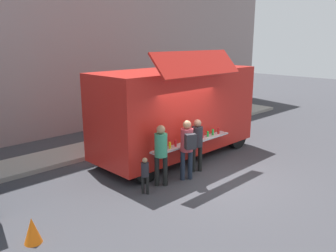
{
  "coord_description": "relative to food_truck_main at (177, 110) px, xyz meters",
  "views": [
    {
      "loc": [
        -7.62,
        -5.93,
        3.99
      ],
      "look_at": [
        -0.11,
        1.75,
        1.3
      ],
      "focal_mm": 36.85,
      "sensor_mm": 36.0,
      "label": 1
    }
  ],
  "objects": [
    {
      "name": "customer_front_ordering",
      "position": [
        -0.62,
        -1.45,
        -0.66
      ],
      "size": [
        0.53,
        0.4,
        1.66
      ],
      "rotation": [
        0.0,
        0.0,
        1.09
      ],
      "color": "black",
      "rests_on": "ground"
    },
    {
      "name": "child_near_queue",
      "position": [
        -2.81,
        -1.57,
        -1.05
      ],
      "size": [
        0.21,
        0.21,
        1.01
      ],
      "rotation": [
        0.0,
        0.0,
        0.51
      ],
      "color": "black",
      "rests_on": "ground"
    },
    {
      "name": "curb_strip",
      "position": [
        -4.0,
        2.62,
        -1.58
      ],
      "size": [
        28.0,
        1.6,
        0.15
      ],
      "primitive_type": "cube",
      "color": "#9E998E",
      "rests_on": "ground"
    },
    {
      "name": "customer_mid_with_backpack",
      "position": [
        -1.33,
        -1.7,
        -0.56
      ],
      "size": [
        0.48,
        0.58,
        1.78
      ],
      "rotation": [
        0.0,
        0.0,
        1.13
      ],
      "color": "#1D2535",
      "rests_on": "ground"
    },
    {
      "name": "building_behind",
      "position": [
        -3.0,
        6.52,
        3.27
      ],
      "size": [
        32.0,
        2.4,
        9.85
      ],
      "primitive_type": "cube",
      "color": "gray",
      "rests_on": "ground"
    },
    {
      "name": "food_truck_main",
      "position": [
        0.0,
        0.0,
        0.0
      ],
      "size": [
        6.01,
        2.9,
        3.68
      ],
      "rotation": [
        0.0,
        0.0,
        0.01
      ],
      "color": "red",
      "rests_on": "ground"
    },
    {
      "name": "traffic_cone_orange",
      "position": [
        -5.93,
        -1.73,
        -1.38
      ],
      "size": [
        0.36,
        0.36,
        0.55
      ],
      "primitive_type": "cone",
      "color": "orange",
      "rests_on": "ground"
    },
    {
      "name": "ground_plane",
      "position": [
        -0.69,
        -2.13,
        -1.65
      ],
      "size": [
        60.0,
        60.0,
        0.0
      ],
      "primitive_type": "plane",
      "color": "#38383D"
    },
    {
      "name": "customer_rear_waiting",
      "position": [
        -2.14,
        -1.47,
        -0.6
      ],
      "size": [
        0.36,
        0.36,
        1.75
      ],
      "rotation": [
        0.0,
        0.0,
        0.82
      ],
      "color": "black",
      "rests_on": "ground"
    },
    {
      "name": "trash_bin",
      "position": [
        3.64,
        2.32,
        -1.15
      ],
      "size": [
        0.6,
        0.6,
        1.01
      ],
      "primitive_type": "cylinder",
      "color": "#2F643A",
      "rests_on": "ground"
    }
  ]
}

